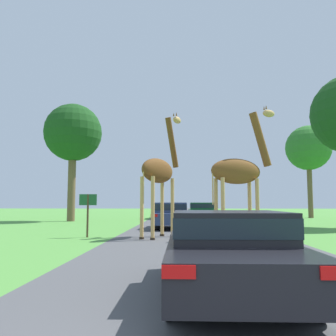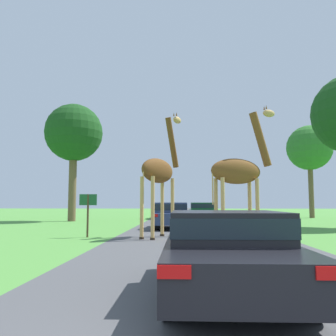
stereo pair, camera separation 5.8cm
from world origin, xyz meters
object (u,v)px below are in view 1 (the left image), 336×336
car_lead_maroon (229,249)px  sign_post (88,207)px  giraffe_near_road (160,172)px  tree_left_edge (308,148)px  tree_centre_back (73,134)px  giraffe_companion (240,170)px  car_far_ahead (171,215)px  car_queue_left (165,210)px  car_queue_right (202,211)px

car_lead_maroon → sign_post: bearing=117.5°
giraffe_near_road → car_lead_maroon: giraffe_near_road is taller
tree_left_edge → tree_centre_back: size_ratio=0.95×
tree_left_edge → sign_post: tree_left_edge is taller
giraffe_companion → tree_left_edge: (9.40, 18.97, 3.71)m
giraffe_companion → car_far_ahead: (-2.80, 5.49, -1.86)m
tree_centre_back → car_queue_left: bearing=34.7°
tree_left_edge → sign_post: bearing=-129.8°
sign_post → tree_left_edge: bearing=50.2°
car_queue_right → tree_left_edge: tree_left_edge is taller
giraffe_companion → tree_centre_back: 16.78m
giraffe_near_road → car_queue_right: giraffe_near_road is taller
tree_centre_back → sign_post: bearing=-69.8°
tree_left_edge → car_queue_right: bearing=-149.3°
giraffe_companion → giraffe_near_road: bearing=-124.4°
tree_centre_back → car_lead_maroon: bearing=-66.7°
car_queue_right → car_queue_left: bearing=124.7°
giraffe_near_road → car_queue_right: size_ratio=1.29×
car_lead_maroon → car_far_ahead: 13.57m
sign_post → car_far_ahead: bearing=57.4°
giraffe_companion → tree_centre_back: bearing=-165.8°
car_lead_maroon → sign_post: sign_post is taller
giraffe_companion → car_lead_maroon: size_ratio=1.27×
giraffe_companion → tree_centre_back: (-10.41, 12.55, 3.96)m
tree_left_edge → giraffe_near_road: bearing=-124.1°
giraffe_near_road → car_far_ahead: (0.32, 5.00, -1.86)m
giraffe_near_road → car_queue_left: giraffe_near_road is taller
giraffe_companion → car_far_ahead: 6.44m
car_lead_maroon → tree_left_edge: (10.93, 26.99, 5.64)m
car_queue_left → tree_centre_back: 10.08m
giraffe_near_road → car_queue_left: size_ratio=1.13×
giraffe_near_road → giraffe_companion: size_ratio=1.01×
sign_post → giraffe_companion: bearing=-5.0°
car_queue_right → sign_post: sign_post is taller
car_queue_right → car_far_ahead: same height
car_queue_right → tree_centre_back: (-9.69, -0.42, 5.83)m
car_queue_right → car_far_ahead: 7.76m
car_lead_maroon → car_far_ahead: (-1.27, 13.51, 0.07)m
giraffe_near_road → tree_left_edge: size_ratio=0.63×
car_lead_maroon → tree_centre_back: tree_centre_back is taller
tree_left_edge → tree_centre_back: bearing=-162.0°
giraffe_companion → tree_centre_back: tree_centre_back is taller
car_far_ahead → sign_post: bearing=-122.6°
car_lead_maroon → sign_post: size_ratio=2.44×
sign_post → car_queue_left: bearing=82.1°
giraffe_near_road → car_lead_maroon: 8.87m
car_lead_maroon → giraffe_companion: bearing=79.2°
car_lead_maroon → tree_centre_back: bearing=113.3°
car_queue_left → sign_post: (-2.32, -16.70, 0.49)m
car_queue_left → tree_centre_back: bearing=-145.3°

